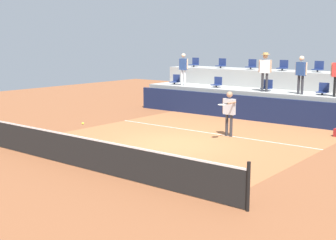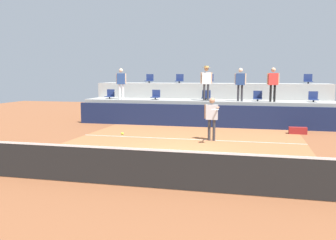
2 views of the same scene
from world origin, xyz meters
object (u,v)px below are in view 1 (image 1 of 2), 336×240
object	(u,v)px
stadium_chair_upper_far_left	(195,63)
tennis_player	(229,109)
spectator_leaning_on_rail	(183,66)
stadium_chair_lower_center	(267,86)
spectator_in_grey	(301,71)
stadium_chair_lower_right	(323,90)
stadium_chair_upper_center	(283,66)
stadium_chair_upper_mid_left	(251,65)
stadium_chair_lower_left	(217,83)
spectator_with_hat	(265,68)
stadium_chair_upper_left	(221,64)
stadium_chair_lower_far_left	(175,80)
stadium_chair_upper_mid_right	(318,67)
tennis_ball	(83,123)

from	to	relation	value
stadium_chair_upper_far_left	tennis_player	distance (m)	9.30
spectator_leaning_on_rail	stadium_chair_lower_center	bearing A→B (deg)	4.79
tennis_player	spectator_in_grey	xyz separation A→B (m)	(0.87, 4.53, 1.21)
stadium_chair_lower_right	spectator_in_grey	bearing A→B (deg)	-156.10
stadium_chair_upper_center	tennis_player	xyz separation A→B (m)	(0.96, -6.71, -1.28)
stadium_chair_upper_mid_left	tennis_player	world-z (taller)	stadium_chair_upper_mid_left
spectator_leaning_on_rail	stadium_chair_lower_left	bearing A→B (deg)	11.83
stadium_chair_upper_center	spectator_with_hat	distance (m)	2.19
stadium_chair_lower_center	stadium_chair_upper_left	xyz separation A→B (m)	(-3.63, 1.80, 0.85)
stadium_chair_lower_center	tennis_player	size ratio (longest dim) A/B	0.31
stadium_chair_lower_far_left	stadium_chair_upper_mid_right	size ratio (longest dim) A/B	1.00
stadium_chair_upper_center	spectator_in_grey	bearing A→B (deg)	-50.09
stadium_chair_upper_center	tennis_ball	world-z (taller)	stadium_chair_upper_center
stadium_chair_lower_left	spectator_in_grey	xyz separation A→B (m)	(4.51, -0.38, 0.78)
stadium_chair_upper_center	spectator_leaning_on_rail	bearing A→B (deg)	-154.17
stadium_chair_upper_mid_left	stadium_chair_upper_mid_right	bearing A→B (deg)	0.00
stadium_chair_upper_left	tennis_ball	xyz separation A→B (m)	(3.02, -12.48, -1.17)
stadium_chair_lower_far_left	stadium_chair_upper_left	distance (m)	2.66
stadium_chair_upper_mid_right	tennis_ball	distance (m)	12.75
tennis_ball	spectator_leaning_on_rail	bearing A→B (deg)	111.07
stadium_chair_upper_left	stadium_chair_lower_left	bearing A→B (deg)	-63.80
stadium_chair_lower_right	spectator_with_hat	xyz separation A→B (m)	(-2.57, -0.38, 0.88)
stadium_chair_lower_center	stadium_chair_lower_right	xyz separation A→B (m)	(2.63, 0.00, 0.00)
stadium_chair_lower_right	stadium_chair_upper_far_left	xyz separation A→B (m)	(-8.03, 1.80, 0.85)
stadium_chair_lower_left	stadium_chair_lower_right	xyz separation A→B (m)	(5.37, 0.00, 0.00)
stadium_chair_upper_far_left	spectator_with_hat	xyz separation A→B (m)	(5.46, -2.18, 0.03)
tennis_ball	spectator_in_grey	bearing A→B (deg)	77.03
spectator_leaning_on_rail	stadium_chair_lower_right	bearing A→B (deg)	3.05
stadium_chair_lower_right	stadium_chair_upper_mid_left	xyz separation A→B (m)	(-4.44, 1.80, 0.85)
stadium_chair_upper_left	spectator_with_hat	xyz separation A→B (m)	(3.68, -2.18, 0.03)
stadium_chair_upper_center	spectator_in_grey	distance (m)	2.85
stadium_chair_upper_left	spectator_with_hat	bearing A→B (deg)	-30.66
stadium_chair_lower_left	spectator_with_hat	bearing A→B (deg)	-7.81
stadium_chair_upper_center	spectator_with_hat	world-z (taller)	spectator_with_hat
stadium_chair_lower_far_left	spectator_with_hat	world-z (taller)	spectator_with_hat
stadium_chair_lower_left	stadium_chair_upper_mid_right	bearing A→B (deg)	22.04
tennis_player	tennis_ball	xyz separation A→B (m)	(-1.51, -5.77, 0.11)
stadium_chair_lower_far_left	tennis_player	xyz separation A→B (m)	(6.29, -4.91, -0.43)
stadium_chair_lower_right	stadium_chair_upper_far_left	distance (m)	8.28
stadium_chair_upper_center	stadium_chair_upper_mid_left	bearing A→B (deg)	180.00
spectator_leaning_on_rail	spectator_in_grey	xyz separation A→B (m)	(6.34, 0.00, -0.01)
stadium_chair_upper_mid_right	spectator_in_grey	distance (m)	2.19
stadium_chair_lower_left	stadium_chair_lower_right	distance (m)	5.37
stadium_chair_upper_mid_left	stadium_chair_upper_mid_right	distance (m)	3.51
tennis_player	spectator_with_hat	bearing A→B (deg)	100.53
stadium_chair_upper_mid_right	stadium_chair_upper_left	bearing A→B (deg)	180.00
spectator_with_hat	stadium_chair_lower_left	bearing A→B (deg)	172.19
stadium_chair_upper_far_left	tennis_player	size ratio (longest dim) A/B	0.31
stadium_chair_upper_far_left	tennis_player	xyz separation A→B (m)	(6.30, -6.71, -1.28)
stadium_chair_lower_right	stadium_chair_upper_mid_right	distance (m)	2.19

